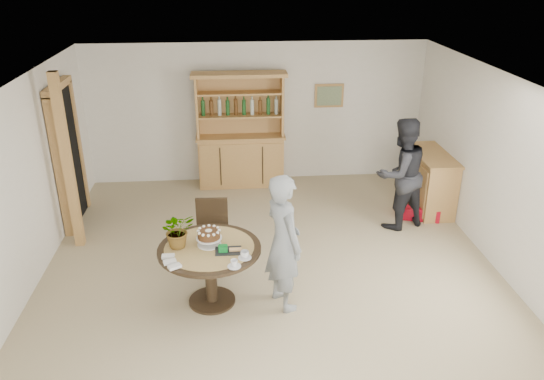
{
  "coord_description": "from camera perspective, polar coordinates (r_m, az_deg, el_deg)",
  "views": [
    {
      "loc": [
        -0.49,
        -5.73,
        3.84
      ],
      "look_at": [
        0.03,
        0.54,
        1.05
      ],
      "focal_mm": 35.0,
      "sensor_mm": 36.0,
      "label": 1
    }
  ],
  "objects": [
    {
      "name": "room_shell",
      "position": [
        6.13,
        0.12,
        3.89
      ],
      "size": [
        6.04,
        7.04,
        2.52
      ],
      "color": "white",
      "rests_on": "ground"
    },
    {
      "name": "dining_chair",
      "position": [
        7.02,
        -6.47,
        -4.3
      ],
      "size": [
        0.44,
        0.44,
        0.95
      ],
      "rotation": [
        0.0,
        0.0,
        -0.05
      ],
      "color": "black",
      "rests_on": "ground"
    },
    {
      "name": "dining_table",
      "position": [
        6.27,
        -6.69,
        -7.32
      ],
      "size": [
        1.2,
        1.2,
        0.76
      ],
      "color": "black",
      "rests_on": "ground"
    },
    {
      "name": "coffee_cup_b",
      "position": [
        5.78,
        -4.09,
        -7.93
      ],
      "size": [
        0.15,
        0.15,
        0.08
      ],
      "color": "silver",
      "rests_on": "dining_table"
    },
    {
      "name": "sideboard",
      "position": [
        9.02,
        16.58,
        0.98
      ],
      "size": [
        0.54,
        1.26,
        0.94
      ],
      "color": "tan",
      "rests_on": "ground"
    },
    {
      "name": "red_suitcase",
      "position": [
        8.8,
        15.59,
        -2.16
      ],
      "size": [
        0.69,
        0.56,
        0.21
      ],
      "rotation": [
        0.0,
        0.0,
        -0.29
      ],
      "color": "#B7091D",
      "rests_on": "ground"
    },
    {
      "name": "pine_post",
      "position": [
        7.72,
        -21.13,
        2.66
      ],
      "size": [
        0.12,
        0.12,
        2.5
      ],
      "primitive_type": "cube",
      "color": "tan",
      "rests_on": "ground"
    },
    {
      "name": "hutch",
      "position": [
        9.51,
        -3.37,
        4.53
      ],
      "size": [
        1.62,
        0.54,
        2.04
      ],
      "color": "tan",
      "rests_on": "ground"
    },
    {
      "name": "flower_vase",
      "position": [
        6.16,
        -10.1,
        -4.25
      ],
      "size": [
        0.47,
        0.44,
        0.42
      ],
      "primitive_type": "imported",
      "rotation": [
        0.0,
        0.0,
        0.35
      ],
      "color": "#3F7233",
      "rests_on": "dining_table"
    },
    {
      "name": "teen_boy",
      "position": [
        6.09,
        1.24,
        -5.65
      ],
      "size": [
        0.61,
        0.72,
        1.67
      ],
      "primitive_type": "imported",
      "rotation": [
        0.0,
        0.0,
        1.98
      ],
      "color": "slate",
      "rests_on": "ground"
    },
    {
      "name": "coffee_cup_a",
      "position": [
        5.92,
        -2.95,
        -6.99
      ],
      "size": [
        0.15,
        0.15,
        0.09
      ],
      "color": "silver",
      "rests_on": "dining_table"
    },
    {
      "name": "doorway",
      "position": [
        8.55,
        -21.15,
        3.64
      ],
      "size": [
        0.13,
        1.1,
        2.18
      ],
      "color": "black",
      "rests_on": "ground"
    },
    {
      "name": "birthday_cake",
      "position": [
        6.17,
        -6.8,
        -4.87
      ],
      "size": [
        0.3,
        0.3,
        0.2
      ],
      "color": "white",
      "rests_on": "dining_table"
    },
    {
      "name": "adult_person",
      "position": [
        8.12,
        13.68,
        1.7
      ],
      "size": [
        1.01,
        0.91,
        1.72
      ],
      "primitive_type": "imported",
      "rotation": [
        0.0,
        0.0,
        3.51
      ],
      "color": "black",
      "rests_on": "ground"
    },
    {
      "name": "napkins",
      "position": [
        5.95,
        -10.83,
        -7.57
      ],
      "size": [
        0.24,
        0.33,
        0.03
      ],
      "color": "white",
      "rests_on": "dining_table"
    },
    {
      "name": "ground",
      "position": [
        6.91,
        0.09,
        -9.82
      ],
      "size": [
        7.0,
        7.0,
        0.0
      ],
      "primitive_type": "plane",
      "color": "tan",
      "rests_on": "ground"
    },
    {
      "name": "gift_tray",
      "position": [
        6.06,
        -4.76,
        -6.4
      ],
      "size": [
        0.3,
        0.2,
        0.08
      ],
      "color": "black",
      "rests_on": "dining_table"
    }
  ]
}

